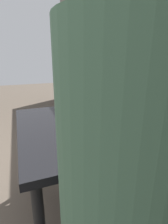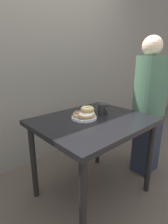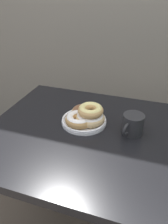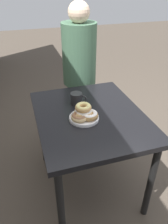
{
  "view_description": "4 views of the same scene",
  "coord_description": "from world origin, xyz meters",
  "px_view_note": "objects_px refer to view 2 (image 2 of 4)",
  "views": [
    {
      "loc": [
        1.04,
        -0.16,
        1.2
      ],
      "look_at": [
        -0.05,
        0.26,
        0.82
      ],
      "focal_mm": 28.0,
      "sensor_mm": 36.0,
      "label": 1
    },
    {
      "loc": [
        -1.0,
        -0.79,
        1.25
      ],
      "look_at": [
        -0.05,
        0.26,
        0.82
      ],
      "focal_mm": 28.0,
      "sensor_mm": 36.0,
      "label": 2
    },
    {
      "loc": [
        0.23,
        -0.58,
        1.34
      ],
      "look_at": [
        -0.05,
        0.26,
        0.82
      ],
      "focal_mm": 35.0,
      "sensor_mm": 36.0,
      "label": 3
    },
    {
      "loc": [
        -1.29,
        0.64,
        1.64
      ],
      "look_at": [
        -0.05,
        0.26,
        0.82
      ],
      "focal_mm": 35.0,
      "sensor_mm": 36.0,
      "label": 4
    }
  ],
  "objects_px": {
    "dining_table": "(93,129)",
    "coffee_mug": "(103,109)",
    "person_figure": "(149,105)",
    "donut_plate": "(85,114)"
  },
  "relations": [
    {
      "from": "dining_table",
      "to": "coffee_mug",
      "type": "bearing_deg",
      "value": 16.07
    },
    {
      "from": "dining_table",
      "to": "person_figure",
      "type": "relative_size",
      "value": 0.66
    },
    {
      "from": "dining_table",
      "to": "donut_plate",
      "type": "distance_m",
      "value": 0.15
    },
    {
      "from": "donut_plate",
      "to": "person_figure",
      "type": "bearing_deg",
      "value": -13.79
    },
    {
      "from": "coffee_mug",
      "to": "person_figure",
      "type": "bearing_deg",
      "value": -18.48
    },
    {
      "from": "coffee_mug",
      "to": "dining_table",
      "type": "bearing_deg",
      "value": -163.93
    },
    {
      "from": "dining_table",
      "to": "coffee_mug",
      "type": "relative_size",
      "value": 7.63
    },
    {
      "from": "donut_plate",
      "to": "coffee_mug",
      "type": "relative_size",
      "value": 1.97
    },
    {
      "from": "coffee_mug",
      "to": "person_figure",
      "type": "height_order",
      "value": "person_figure"
    },
    {
      "from": "dining_table",
      "to": "donut_plate",
      "type": "height_order",
      "value": "donut_plate"
    }
  ]
}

